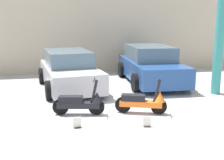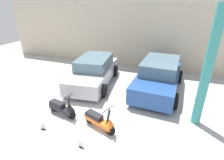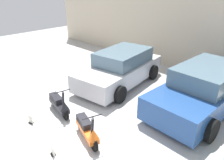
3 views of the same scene
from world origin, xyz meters
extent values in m
plane|color=#B2B2B2|center=(0.00, 0.00, 0.00)|extent=(28.00, 28.00, 0.00)
cube|color=beige|center=(0.00, 7.14, 2.03)|extent=(19.60, 0.12, 4.06)
cylinder|color=black|center=(-0.92, 0.67, 0.22)|extent=(0.44, 0.16, 0.44)
cylinder|color=black|center=(-1.87, 0.87, 0.22)|extent=(0.44, 0.16, 0.44)
cube|color=black|center=(-1.40, 0.77, 0.27)|extent=(1.17, 0.49, 0.15)
cube|color=black|center=(-1.60, 0.81, 0.43)|extent=(0.68, 0.38, 0.17)
cylinder|color=black|center=(-0.97, 0.68, 0.66)|extent=(0.21, 0.11, 0.62)
cylinder|color=black|center=(-0.97, 0.68, 0.96)|extent=(0.13, 0.50, 0.03)
cone|color=black|center=(-0.91, 0.67, 0.49)|extent=(0.34, 0.34, 0.28)
cylinder|color=black|center=(0.74, 0.39, 0.22)|extent=(0.44, 0.22, 0.44)
cylinder|color=black|center=(-0.18, 0.71, 0.22)|extent=(0.44, 0.22, 0.44)
cube|color=orange|center=(0.28, 0.55, 0.27)|extent=(1.17, 0.64, 0.15)
cube|color=black|center=(0.09, 0.62, 0.44)|extent=(0.69, 0.46, 0.17)
cylinder|color=black|center=(0.69, 0.41, 0.66)|extent=(0.22, 0.14, 0.62)
cylinder|color=black|center=(0.69, 0.41, 0.97)|extent=(0.20, 0.49, 0.03)
cone|color=orange|center=(0.76, 0.38, 0.49)|extent=(0.38, 0.38, 0.29)
cube|color=#B7B7BC|center=(-1.48, 3.79, 0.52)|extent=(2.25, 4.33, 0.69)
cube|color=slate|center=(-1.51, 4.04, 1.13)|extent=(1.81, 2.50, 0.54)
cylinder|color=black|center=(-0.42, 2.64, 0.32)|extent=(0.30, 0.65, 0.63)
cylinder|color=black|center=(-2.20, 2.41, 0.32)|extent=(0.30, 0.65, 0.63)
cylinder|color=black|center=(-0.76, 5.18, 0.32)|extent=(0.30, 0.65, 0.63)
cylinder|color=black|center=(-2.53, 4.95, 0.32)|extent=(0.30, 0.65, 0.63)
cube|color=navy|center=(1.82, 4.20, 0.55)|extent=(2.02, 4.46, 0.73)
cube|color=slate|center=(1.83, 4.47, 1.20)|extent=(1.71, 2.52, 0.57)
cylinder|color=black|center=(2.71, 2.80, 0.33)|extent=(0.26, 0.68, 0.67)
cylinder|color=black|center=(0.81, 2.89, 0.33)|extent=(0.26, 0.68, 0.67)
cylinder|color=black|center=(2.83, 5.52, 0.33)|extent=(0.26, 0.68, 0.67)
cylinder|color=black|center=(0.93, 5.60, 0.33)|extent=(0.26, 0.68, 0.67)
cube|color=black|center=(-1.51, -0.18, 0.01)|extent=(0.17, 0.14, 0.01)
cube|color=silver|center=(-1.51, -0.18, 0.13)|extent=(0.20, 0.06, 0.26)
cube|color=black|center=(0.14, -0.44, 0.01)|extent=(0.18, 0.15, 0.01)
cube|color=silver|center=(0.14, -0.44, 0.13)|extent=(0.20, 0.07, 0.26)
cylinder|color=teal|center=(3.46, 2.09, 2.03)|extent=(0.31, 0.31, 4.06)
camera|label=1|loc=(-1.93, -6.51, 2.49)|focal=45.00mm
camera|label=2|loc=(2.41, -3.88, 4.08)|focal=28.00mm
camera|label=3|loc=(4.12, -2.43, 3.96)|focal=35.00mm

